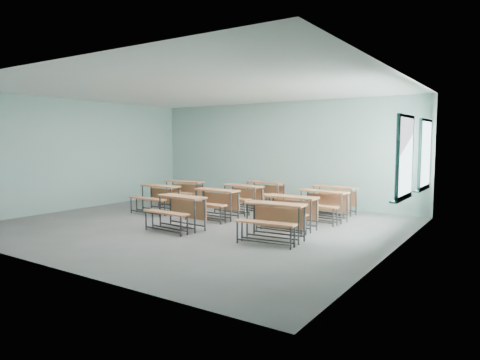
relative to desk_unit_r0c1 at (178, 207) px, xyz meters
The scene contains 11 objects.
room 1.32m from the desk_unit_r0c1, 81.98° to the left, with size 9.04×8.04×3.24m.
desk_unit_r0c1 is the anchor object (origin of this frame).
desk_unit_r0c2 2.33m from the desk_unit_r0c1, ahead, with size 1.29×0.93×0.76m.
desk_unit_r1c0 2.46m from the desk_unit_r0c1, 145.22° to the left, with size 1.24×0.86×0.76m.
desk_unit_r1c1 1.48m from the desk_unit_r0c1, 94.06° to the left, with size 1.23×0.84×0.76m.
desk_unit_r1c2 2.48m from the desk_unit_r0c1, 32.88° to the left, with size 1.22×0.82×0.76m.
desk_unit_r2c0 3.60m from the desk_unit_r0c1, 129.70° to the left, with size 1.31×0.96×0.76m.
desk_unit_r2c1 2.75m from the desk_unit_r0c1, 92.99° to the left, with size 1.32×0.98×0.76m.
desk_unit_r2c2 3.56m from the desk_unit_r0c1, 50.10° to the left, with size 1.29×0.93×0.76m.
desk_unit_r3c1 3.95m from the desk_unit_r0c1, 91.50° to the left, with size 1.29×0.93×0.76m.
desk_unit_r3c2 4.41m from the desk_unit_r0c1, 61.07° to the left, with size 1.30×0.94×0.76m.
Camera 1 is at (6.38, -7.86, 2.00)m, focal length 32.00 mm.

